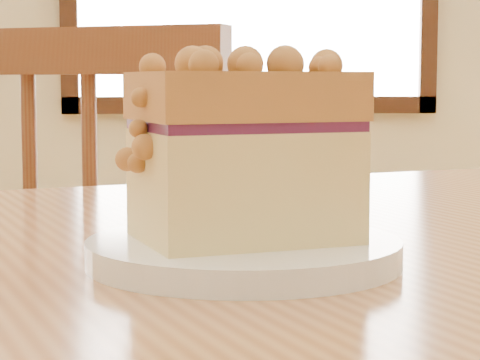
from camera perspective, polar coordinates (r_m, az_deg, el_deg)
The scene contains 3 objects.
cafe_chair_main at distance 1.44m, azimuth -6.01°, elevation -9.71°, with size 0.57×0.57×0.95m.
plate at distance 0.61m, azimuth 0.23°, elevation -4.47°, with size 0.20×0.20×0.02m.
cake_slice at distance 0.60m, azimuth 0.24°, elevation 1.88°, with size 0.16×0.13×0.13m.
Camera 1 is at (-0.10, -0.42, 0.87)m, focal length 70.00 mm.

